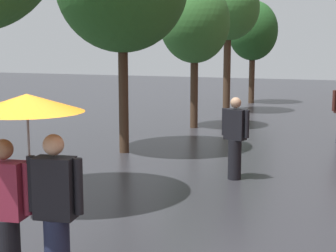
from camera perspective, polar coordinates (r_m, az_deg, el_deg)
street_tree_2 at (r=15.97m, az=3.08°, el=11.74°), size 2.23×2.23×4.65m
street_tree_3 at (r=20.12m, az=6.92°, el=13.17°), size 2.47×2.47×5.37m
street_tree_4 at (r=23.80m, az=9.73°, el=10.69°), size 2.30×2.30×4.76m
couple_under_umbrella at (r=5.15m, az=-15.66°, el=-4.08°), size 1.13×1.13×2.08m
pedestrian_walking_far at (r=9.67m, az=7.72°, el=-1.36°), size 0.58×0.31×1.61m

